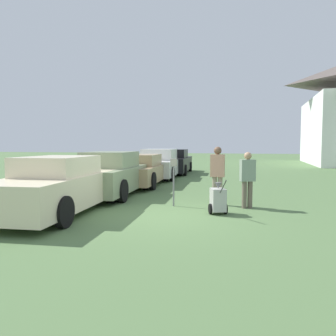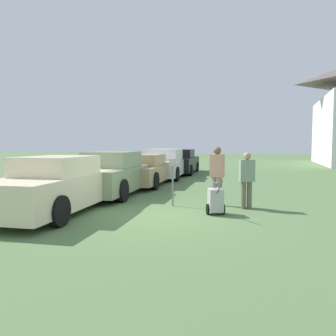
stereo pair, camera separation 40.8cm
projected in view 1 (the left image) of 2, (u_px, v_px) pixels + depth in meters
ground_plane at (159, 216)px, 8.55m from camera, size 120.00×120.00×0.00m
parked_car_cream at (61, 186)px, 8.92m from camera, size 2.28×5.30×1.54m
parked_car_sage at (112, 175)px, 12.09m from camera, size 2.29×5.22×1.59m
parked_car_tan at (140, 170)px, 14.98m from camera, size 2.40×5.31×1.41m
parked_car_white at (160, 165)px, 18.13m from camera, size 2.36×5.20×1.60m
parked_car_black at (174, 162)px, 21.13m from camera, size 2.36×5.23×1.54m
parking_meter at (174, 173)px, 9.80m from camera, size 0.18×0.09×1.43m
person_worker at (217, 172)px, 9.99m from camera, size 0.42×0.23×1.79m
person_supervisor at (247, 177)px, 9.47m from camera, size 0.47×0.36×1.64m
equipment_cart at (218, 200)px, 8.71m from camera, size 0.56×0.99×1.00m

